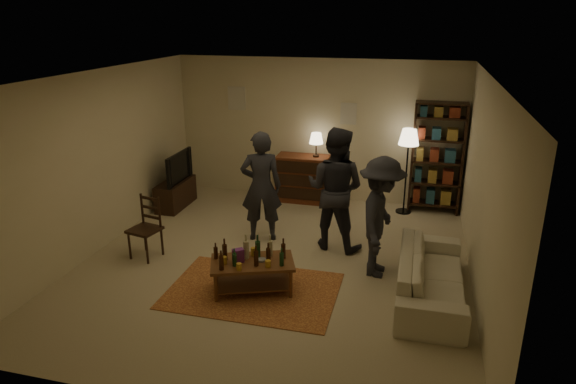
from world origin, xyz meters
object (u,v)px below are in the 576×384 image
(bookshelf, at_px, (437,157))
(dresser, at_px, (303,177))
(dining_chair, at_px, (147,225))
(sofa, at_px, (431,276))
(person_by_sofa, at_px, (381,217))
(person_left, at_px, (261,186))
(tv_stand, at_px, (175,187))
(person_right, at_px, (335,189))
(coffee_table, at_px, (252,264))
(floor_lamp, at_px, (409,143))

(bookshelf, bearing_deg, dresser, -178.43)
(dining_chair, height_order, sofa, dining_chair)
(bookshelf, height_order, sofa, bookshelf)
(dining_chair, bearing_deg, person_by_sofa, 17.39)
(person_left, height_order, person_by_sofa, person_left)
(tv_stand, relative_size, person_right, 0.56)
(dresser, height_order, person_by_sofa, person_by_sofa)
(dresser, bearing_deg, sofa, -52.46)
(person_left, bearing_deg, coffee_table, 86.21)
(person_by_sofa, bearing_deg, dining_chair, 98.81)
(coffee_table, relative_size, person_left, 0.68)
(coffee_table, bearing_deg, floor_lamp, 62.06)
(dresser, height_order, bookshelf, bookshelf)
(coffee_table, relative_size, dresser, 0.88)
(sofa, distance_m, person_left, 2.96)
(dresser, xyz_separation_m, person_right, (0.93, -1.91, 0.48))
(coffee_table, relative_size, person_right, 0.63)
(tv_stand, height_order, sofa, tv_stand)
(coffee_table, distance_m, person_right, 1.91)
(dining_chair, distance_m, floor_lamp, 4.66)
(sofa, height_order, person_right, person_right)
(bookshelf, bearing_deg, sofa, -90.82)
(dining_chair, height_order, person_right, person_right)
(sofa, relative_size, person_right, 1.10)
(person_by_sofa, bearing_deg, person_right, 49.84)
(tv_stand, distance_m, person_left, 2.29)
(person_right, bearing_deg, dining_chair, 33.63)
(dining_chair, height_order, person_left, person_left)
(sofa, relative_size, person_by_sofa, 1.23)
(dining_chair, distance_m, bookshelf, 5.15)
(tv_stand, bearing_deg, person_right, -17.34)
(coffee_table, xyz_separation_m, tv_stand, (-2.38, 2.63, -0.01))
(coffee_table, xyz_separation_m, person_left, (-0.37, 1.64, 0.50))
(bookshelf, distance_m, sofa, 3.26)
(dining_chair, relative_size, floor_lamp, 0.61)
(person_right, bearing_deg, coffee_table, 76.38)
(bookshelf, xyz_separation_m, person_by_sofa, (-0.76, -2.70, -0.19))
(person_right, bearing_deg, person_by_sofa, 148.57)
(floor_lamp, xyz_separation_m, sofa, (0.46, -2.97, -1.01))
(dresser, bearing_deg, person_right, -63.99)
(sofa, bearing_deg, person_right, 50.47)
(tv_stand, height_order, bookshelf, bookshelf)
(bookshelf, xyz_separation_m, person_right, (-1.51, -1.97, -0.08))
(person_by_sofa, bearing_deg, floor_lamp, -1.98)
(tv_stand, xyz_separation_m, person_by_sofa, (3.93, -1.72, 0.46))
(dining_chair, distance_m, dresser, 3.39)
(dresser, bearing_deg, person_by_sofa, -57.42)
(coffee_table, xyz_separation_m, dresser, (-0.13, 3.55, 0.08))
(dining_chair, bearing_deg, bookshelf, 48.17)
(floor_lamp, height_order, sofa, floor_lamp)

